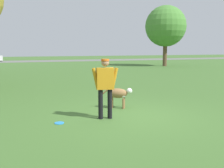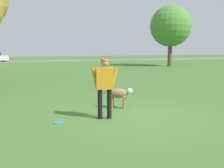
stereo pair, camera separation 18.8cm
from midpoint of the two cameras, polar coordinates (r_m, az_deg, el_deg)
ground_plane at (r=7.76m, az=5.08°, el=-7.01°), size 120.00×120.00×0.00m
far_road_strip at (r=42.41m, az=-15.21°, el=4.84°), size 120.00×6.00×0.01m
person at (r=7.29m, az=-0.88°, el=0.17°), size 0.75×0.30×1.69m
dog at (r=8.66m, az=2.24°, el=-2.17°), size 0.92×0.62×0.68m
frisbee at (r=7.18m, az=-10.83°, el=-8.27°), size 0.25×0.25×0.02m
tree_far_right at (r=30.12m, az=12.82°, el=12.18°), size 4.50×4.50×6.66m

